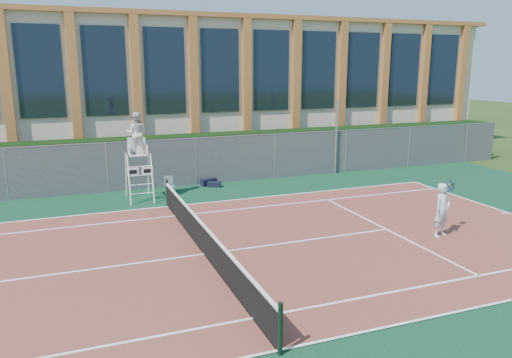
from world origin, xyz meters
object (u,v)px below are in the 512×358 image
object	(u,v)px
steel_pole	(336,137)
plastic_chair	(169,184)
tennis_player	(442,210)
umpire_chair	(137,135)

from	to	relation	value
steel_pole	plastic_chair	bearing A→B (deg)	-171.64
plastic_chair	tennis_player	size ratio (longest dim) A/B	0.46
tennis_player	plastic_chair	bearing A→B (deg)	130.09
steel_pole	tennis_player	xyz separation A→B (m)	(-1.69, -9.88, -0.99)
steel_pole	tennis_player	bearing A→B (deg)	-99.73
steel_pole	umpire_chair	world-z (taller)	steel_pole
umpire_chair	tennis_player	bearing A→B (deg)	-43.98
umpire_chair	steel_pole	bearing A→B (deg)	9.17
steel_pole	plastic_chair	world-z (taller)	steel_pole
umpire_chair	tennis_player	world-z (taller)	umpire_chair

